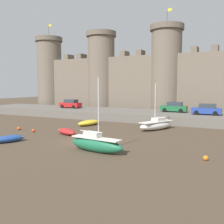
{
  "coord_description": "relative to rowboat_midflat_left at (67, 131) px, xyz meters",
  "views": [
    {
      "loc": [
        13.18,
        -21.08,
        5.41
      ],
      "look_at": [
        0.14,
        5.0,
        2.5
      ],
      "focal_mm": 42.0,
      "sensor_mm": 36.0,
      "label": 1
    }
  ],
  "objects": [
    {
      "name": "mooring_buoy_near_channel",
      "position": [
        3.22,
        -2.17,
        -0.16
      ],
      "size": [
        0.42,
        0.42,
        0.42
      ],
      "primitive_type": "sphere",
      "color": "#E04C1E",
      "rests_on": "ground"
    },
    {
      "name": "rowboat_near_channel_right",
      "position": [
        -1.45,
        7.05,
        0.01
      ],
      "size": [
        2.22,
        4.07,
        0.72
      ],
      "color": "yellow",
      "rests_on": "ground"
    },
    {
      "name": "mooring_buoy_off_centre",
      "position": [
        -7.01,
        -0.21,
        -0.15
      ],
      "size": [
        0.43,
        0.43,
        0.43
      ],
      "primitive_type": "sphere",
      "color": "#E04C1E",
      "rests_on": "ground"
    },
    {
      "name": "ground_plane",
      "position": [
        4.21,
        -2.39,
        -0.37
      ],
      "size": [
        160.0,
        160.0,
        0.0
      ],
      "primitive_type": "plane",
      "color": "#4C3D2D"
    },
    {
      "name": "castle",
      "position": [
        4.21,
        25.74,
        6.98
      ],
      "size": [
        62.11,
        6.28,
        19.66
      ],
      "color": "#706354",
      "rests_on": "ground"
    },
    {
      "name": "car_quay_east",
      "position": [
        12.82,
        16.3,
        1.67
      ],
      "size": [
        4.13,
        1.93,
        1.62
      ],
      "color": "#263F99",
      "rests_on": "quay_road"
    },
    {
      "name": "mooring_buoy_mid_mud",
      "position": [
        -4.47,
        -0.45,
        -0.18
      ],
      "size": [
        0.37,
        0.37,
        0.37
      ],
      "primitive_type": "sphere",
      "color": "#E04C1E",
      "rests_on": "ground"
    },
    {
      "name": "mooring_buoy_near_shore",
      "position": [
        15.17,
        -3.78,
        -0.18
      ],
      "size": [
        0.38,
        0.38,
        0.38
      ],
      "primitive_type": "sphere",
      "color": "orange",
      "rests_on": "ground"
    },
    {
      "name": "sailboat_foreground_left",
      "position": [
        6.78,
        -5.2,
        0.33
      ],
      "size": [
        5.2,
        1.79,
        6.09
      ],
      "color": "#1E6B47",
      "rests_on": "ground"
    },
    {
      "name": "car_quay_centre_east",
      "position": [
        -11.67,
        17.13,
        1.67
      ],
      "size": [
        4.13,
        1.93,
        1.62
      ],
      "color": "red",
      "rests_on": "quay_road"
    },
    {
      "name": "rowboat_midflat_left",
      "position": [
        0.0,
        0.0,
        0.0
      ],
      "size": [
        3.37,
        2.35,
        0.7
      ],
      "color": "red",
      "rests_on": "ground"
    },
    {
      "name": "car_quay_west",
      "position": [
        7.65,
        18.2,
        1.67
      ],
      "size": [
        4.13,
        1.93,
        1.62
      ],
      "color": "#1E6638",
      "rests_on": "quay_road"
    },
    {
      "name": "rowboat_near_channel_left",
      "position": [
        -2.56,
        -5.72,
        -0.01
      ],
      "size": [
        2.11,
        3.12,
        0.68
      ],
      "color": "#234793",
      "rests_on": "ground"
    },
    {
      "name": "quay_road",
      "position": [
        4.21,
        16.6,
        0.26
      ],
      "size": [
        67.83,
        10.0,
        1.26
      ],
      "primitive_type": "cube",
      "color": "#666059",
      "rests_on": "ground"
    },
    {
      "name": "sailboat_midflat_right",
      "position": [
        7.97,
        7.72,
        0.25
      ],
      "size": [
        3.72,
        5.71,
        5.71
      ],
      "color": "silver",
      "rests_on": "ground"
    }
  ]
}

